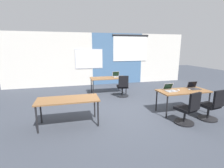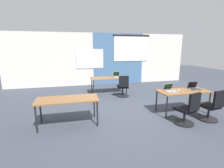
# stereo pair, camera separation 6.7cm
# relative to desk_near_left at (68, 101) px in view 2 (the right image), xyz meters

# --- Properties ---
(ground_plane) EXTENTS (24.00, 24.00, 0.00)m
(ground_plane) POSITION_rel_desk_near_left_xyz_m (1.75, 0.60, -0.66)
(ground_plane) COLOR #383D47
(back_wall_assembly) EXTENTS (10.00, 0.27, 2.80)m
(back_wall_assembly) POSITION_rel_desk_near_left_xyz_m (1.78, 4.80, 0.75)
(back_wall_assembly) COLOR silver
(back_wall_assembly) RESTS_ON ground
(desk_near_left) EXTENTS (1.60, 0.70, 0.72)m
(desk_near_left) POSITION_rel_desk_near_left_xyz_m (0.00, 0.00, 0.00)
(desk_near_left) COLOR brown
(desk_near_left) RESTS_ON ground
(desk_near_right) EXTENTS (1.60, 0.70, 0.72)m
(desk_near_right) POSITION_rel_desk_near_left_xyz_m (3.50, 0.00, 0.00)
(desk_near_right) COLOR brown
(desk_near_right) RESTS_ON ground
(desk_far_center) EXTENTS (1.60, 0.70, 0.72)m
(desk_far_center) POSITION_rel_desk_near_left_xyz_m (1.75, 2.80, 0.00)
(desk_far_center) COLOR brown
(desk_far_center) RESTS_ON ground
(laptop_near_right_end) EXTENTS (0.34, 0.31, 0.23)m
(laptop_near_right_end) POSITION_rel_desk_near_left_xyz_m (3.96, 0.09, 0.11)
(laptop_near_right_end) COLOR #333338
(laptop_near_right_end) RESTS_ON desk_near_right
(mouse_near_right_end) EXTENTS (0.07, 0.11, 0.03)m
(mouse_near_right_end) POSITION_rel_desk_near_left_xyz_m (3.71, 0.00, 0.08)
(mouse_near_right_end) COLOR #B2B2B7
(mouse_near_right_end) RESTS_ON desk_near_right
(chair_near_right_end) EXTENTS (0.52, 0.57, 0.92)m
(chair_near_right_end) POSITION_rel_desk_near_left_xyz_m (3.89, -0.74, -0.28)
(chair_near_right_end) COLOR black
(chair_near_right_end) RESTS_ON ground
(laptop_far_right) EXTENTS (0.35, 0.29, 0.24)m
(laptop_far_right) POSITION_rel_desk_near_left_xyz_m (2.15, 2.88, 0.11)
(laptop_far_right) COLOR #9E9EA3
(laptop_far_right) RESTS_ON desk_far_center
(chair_far_right) EXTENTS (0.52, 0.57, 0.92)m
(chair_far_right) POSITION_rel_desk_near_left_xyz_m (2.20, 2.11, -0.28)
(chair_far_right) COLOR black
(chair_far_right) RESTS_ON ground
(laptop_near_right_inner) EXTENTS (0.35, 0.34, 0.22)m
(laptop_near_right_inner) POSITION_rel_desk_near_left_xyz_m (3.06, 0.06, 0.11)
(laptop_near_right_inner) COLOR #9E9EA3
(laptop_near_right_inner) RESTS_ON desk_near_right
(mouse_near_right_inner) EXTENTS (0.06, 0.10, 0.03)m
(mouse_near_right_inner) POSITION_rel_desk_near_left_xyz_m (3.33, 0.01, 0.08)
(mouse_near_right_inner) COLOR silver
(mouse_near_right_inner) RESTS_ON desk_near_right
(chair_near_right_inner) EXTENTS (0.54, 0.59, 0.92)m
(chair_near_right_inner) POSITION_rel_desk_near_left_xyz_m (3.07, -0.78, -0.28)
(chair_near_right_inner) COLOR black
(chair_near_right_inner) RESTS_ON ground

